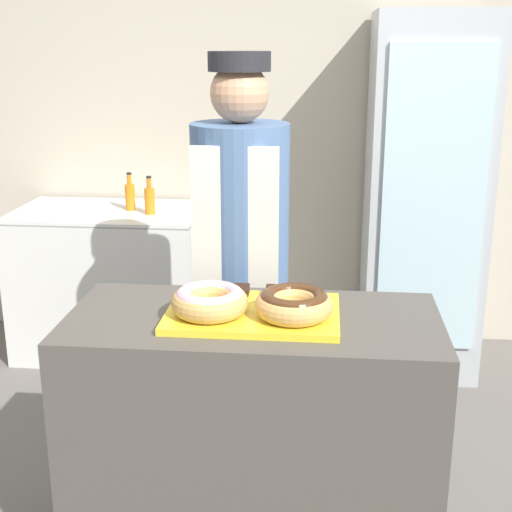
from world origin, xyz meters
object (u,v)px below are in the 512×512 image
at_px(serving_tray, 253,313).
at_px(donut_chocolate_glaze, 294,303).
at_px(baker_person, 240,261).
at_px(beverage_fridge, 424,197).
at_px(chest_freezer, 112,280).
at_px(brownie_back_left, 236,291).
at_px(donut_light_glaze, 210,300).
at_px(brownie_back_right, 278,293).
at_px(bottle_orange, 130,196).
at_px(bottle_orange_b, 150,199).

distance_m(serving_tray, donut_chocolate_glaze, 0.16).
distance_m(donut_chocolate_glaze, baker_person, 0.70).
xyz_separation_m(beverage_fridge, chest_freezer, (-1.79, 0.01, -0.54)).
xyz_separation_m(brownie_back_left, beverage_fridge, (0.84, 1.60, 0.01)).
distance_m(donut_light_glaze, brownie_back_right, 0.28).
xyz_separation_m(brownie_back_left, brownie_back_right, (0.15, 0.00, 0.00)).
xyz_separation_m(serving_tray, chest_freezer, (-1.02, 1.74, -0.50)).
height_order(donut_chocolate_glaze, brownie_back_left, donut_chocolate_glaze).
relative_size(brownie_back_left, brownie_back_right, 1.00).
xyz_separation_m(brownie_back_right, bottle_orange, (-0.97, 1.62, -0.02)).
height_order(serving_tray, bottle_orange, bottle_orange).
relative_size(donut_light_glaze, bottle_orange, 1.15).
distance_m(serving_tray, bottle_orange, 1.97).
relative_size(donut_light_glaze, baker_person, 0.14).
xyz_separation_m(brownie_back_left, baker_person, (-0.04, 0.47, -0.04)).
height_order(serving_tray, chest_freezer, serving_tray).
xyz_separation_m(donut_light_glaze, bottle_orange_b, (-0.62, 1.72, -0.05)).
height_order(serving_tray, beverage_fridge, beverage_fridge).
distance_m(donut_light_glaze, chest_freezer, 2.07).
bearing_deg(brownie_back_left, beverage_fridge, 62.19).
xyz_separation_m(serving_tray, bottle_orange, (-0.89, 1.76, 0.01)).
relative_size(donut_chocolate_glaze, baker_person, 0.14).
bearing_deg(bottle_orange_b, beverage_fridge, 2.45).
bearing_deg(donut_light_glaze, serving_tray, 19.23).
distance_m(serving_tray, brownie_back_left, 0.16).
relative_size(brownie_back_left, bottle_orange_b, 0.41).
distance_m(donut_chocolate_glaze, brownie_back_right, 0.19).
xyz_separation_m(serving_tray, brownie_back_right, (0.07, 0.13, 0.03)).
xyz_separation_m(brownie_back_left, chest_freezer, (-0.95, 1.61, -0.53)).
relative_size(serving_tray, brownie_back_left, 6.40).
bearing_deg(beverage_fridge, bottle_orange_b, -177.55).
bearing_deg(chest_freezer, serving_tray, -59.51).
bearing_deg(brownie_back_right, chest_freezer, 124.37).
height_order(chest_freezer, bottle_orange, bottle_orange).
relative_size(donut_chocolate_glaze, bottle_orange, 1.15).
bearing_deg(donut_light_glaze, beverage_fridge, 63.04).
bearing_deg(bottle_orange, donut_light_glaze, -67.27).
bearing_deg(donut_chocolate_glaze, brownie_back_right, 108.86).
distance_m(baker_person, bottle_orange, 1.39).
height_order(donut_light_glaze, chest_freezer, donut_light_glaze).
height_order(beverage_fridge, bottle_orange_b, beverage_fridge).
xyz_separation_m(baker_person, chest_freezer, (-0.91, 1.13, -0.49)).
distance_m(beverage_fridge, chest_freezer, 1.87).
relative_size(chest_freezer, bottle_orange_b, 4.99).
bearing_deg(chest_freezer, brownie_back_left, -59.38).
relative_size(donut_chocolate_glaze, beverage_fridge, 0.13).
height_order(beverage_fridge, chest_freezer, beverage_fridge).
bearing_deg(donut_light_glaze, brownie_back_left, 71.14).
relative_size(brownie_back_right, bottle_orange_b, 0.41).
distance_m(serving_tray, bottle_orange_b, 1.83).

